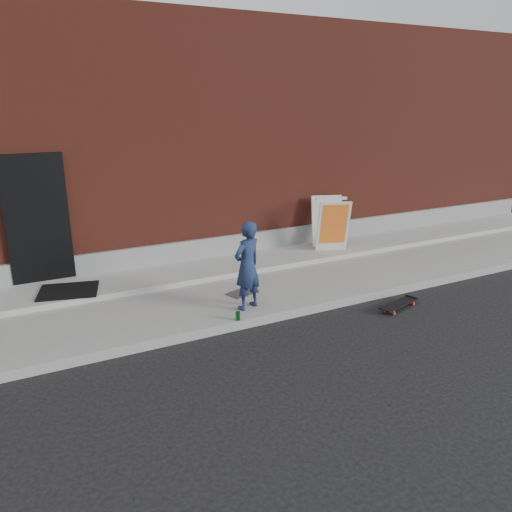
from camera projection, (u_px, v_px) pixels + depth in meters
ground at (247, 329)px, 7.70m from camera, size 80.00×80.00×0.00m
sidewalk at (210, 292)px, 8.95m from camera, size 20.00×3.00×0.15m
apron at (192, 271)px, 9.68m from camera, size 20.00×1.20×0.10m
building at (127, 135)px, 12.89m from camera, size 20.00×8.10×5.00m
child at (247, 266)px, 7.88m from camera, size 0.61×0.50×1.44m
skateboard at (399, 304)px, 8.43m from camera, size 0.89×0.44×0.10m
pizza_sign at (330, 223)px, 10.80m from camera, size 0.91×0.99×1.14m
soda_can at (238, 316)px, 7.62m from camera, size 0.09×0.09×0.14m
doormat at (69, 291)px, 8.51m from camera, size 1.11×0.98×0.03m
utility_plate at (243, 293)px, 8.70m from camera, size 0.59×0.47×0.02m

